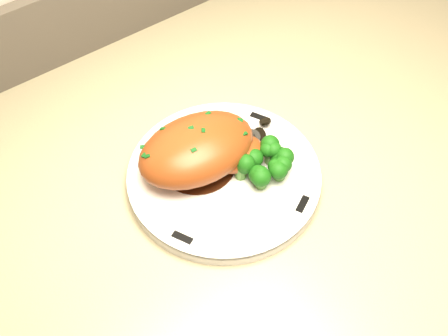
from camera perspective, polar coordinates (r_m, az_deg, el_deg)
counter at (r=1.11m, az=-2.59°, el=-15.54°), size 2.06×0.68×1.01m
plate at (r=0.72m, az=-0.00°, el=-0.89°), size 0.31×0.31×0.02m
rim_accent_0 at (r=0.78m, az=3.61°, el=5.17°), size 0.02×0.03×0.00m
rim_accent_1 at (r=0.75m, az=-7.35°, el=2.50°), size 0.03×0.02×0.00m
rim_accent_2 at (r=0.66m, az=-4.25°, el=-7.07°), size 0.02×0.03×0.00m
rim_accent_3 at (r=0.69m, az=7.98°, el=-3.66°), size 0.03×0.02×0.00m
gravy_pool at (r=0.72m, az=-2.71°, el=0.42°), size 0.10×0.10×0.00m
chicken_breast at (r=0.70m, az=-2.31°, el=1.88°), size 0.16×0.12×0.06m
mushroom_pile at (r=0.74m, az=1.87°, el=2.70°), size 0.09×0.06×0.02m
broccoli_florets at (r=0.70m, az=4.21°, el=0.56°), size 0.08×0.06×0.03m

